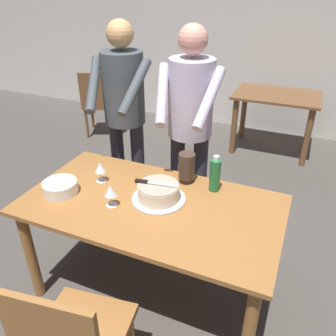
# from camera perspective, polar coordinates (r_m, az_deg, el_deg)

# --- Properties ---
(ground_plane) EXTENTS (14.00, 14.00, 0.00)m
(ground_plane) POSITION_cam_1_polar(r_m,az_deg,el_deg) (2.65, -2.43, -19.21)
(ground_plane) COLOR #4C4742
(back_wall) EXTENTS (10.00, 0.12, 2.70)m
(back_wall) POSITION_cam_1_polar(r_m,az_deg,el_deg) (5.00, 14.98, 21.26)
(back_wall) COLOR silver
(back_wall) RESTS_ON ground_plane
(main_dining_table) EXTENTS (1.60, 0.87, 0.75)m
(main_dining_table) POSITION_cam_1_polar(r_m,az_deg,el_deg) (2.21, -2.78, -8.16)
(main_dining_table) COLOR #9E6633
(main_dining_table) RESTS_ON ground_plane
(cake_on_platter) EXTENTS (0.34, 0.34, 0.11)m
(cake_on_platter) POSITION_cam_1_polar(r_m,az_deg,el_deg) (2.14, -1.58, -4.12)
(cake_on_platter) COLOR silver
(cake_on_platter) RESTS_ON main_dining_table
(cake_knife) EXTENTS (0.27, 0.06, 0.02)m
(cake_knife) POSITION_cam_1_polar(r_m,az_deg,el_deg) (2.13, -3.46, -2.38)
(cake_knife) COLOR silver
(cake_knife) RESTS_ON cake_on_platter
(plate_stack) EXTENTS (0.22, 0.22, 0.08)m
(plate_stack) POSITION_cam_1_polar(r_m,az_deg,el_deg) (2.32, -17.44, -3.07)
(plate_stack) COLOR white
(plate_stack) RESTS_ON main_dining_table
(wine_glass_near) EXTENTS (0.08, 0.08, 0.14)m
(wine_glass_near) POSITION_cam_1_polar(r_m,az_deg,el_deg) (2.09, -9.53, -3.85)
(wine_glass_near) COLOR silver
(wine_glass_near) RESTS_ON main_dining_table
(wine_glass_far) EXTENTS (0.08, 0.08, 0.14)m
(wine_glass_far) POSITION_cam_1_polar(r_m,az_deg,el_deg) (2.35, -11.20, -0.00)
(wine_glass_far) COLOR silver
(wine_glass_far) RESTS_ON main_dining_table
(water_bottle) EXTENTS (0.07, 0.07, 0.25)m
(water_bottle) POSITION_cam_1_polar(r_m,az_deg,el_deg) (2.22, 7.80, -1.11)
(water_bottle) COLOR #1E6B38
(water_bottle) RESTS_ON main_dining_table
(hurricane_lamp) EXTENTS (0.11, 0.11, 0.21)m
(hurricane_lamp) POSITION_cam_1_polar(r_m,az_deg,el_deg) (2.30, 3.10, 0.07)
(hurricane_lamp) COLOR black
(hurricane_lamp) RESTS_ON main_dining_table
(person_cutting_cake) EXTENTS (0.46, 0.57, 1.72)m
(person_cutting_cake) POSITION_cam_1_polar(r_m,az_deg,el_deg) (2.51, 3.67, 8.14)
(person_cutting_cake) COLOR #2D2D38
(person_cutting_cake) RESTS_ON ground_plane
(person_standing_beside) EXTENTS (0.46, 0.57, 1.72)m
(person_standing_beside) POSITION_cam_1_polar(r_m,az_deg,el_deg) (2.76, -7.28, 9.96)
(person_standing_beside) COLOR #2D2D38
(person_standing_beside) RESTS_ON ground_plane
(background_table) EXTENTS (1.00, 0.70, 0.74)m
(background_table) POSITION_cam_1_polar(r_m,az_deg,el_deg) (4.45, 17.41, 9.65)
(background_table) COLOR brown
(background_table) RESTS_ON ground_plane
(background_chair_0) EXTENTS (0.58, 0.58, 0.90)m
(background_chair_0) POSITION_cam_1_polar(r_m,az_deg,el_deg) (4.83, -11.31, 10.87)
(background_chair_0) COLOR brown
(background_chair_0) RESTS_ON ground_plane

